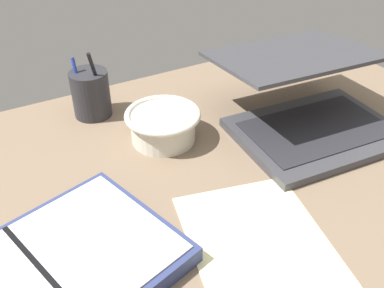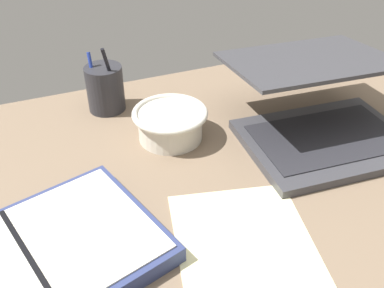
# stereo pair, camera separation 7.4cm
# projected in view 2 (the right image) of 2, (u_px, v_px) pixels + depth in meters

# --- Properties ---
(desk_top) EXTENTS (1.40, 1.00, 0.02)m
(desk_top) POSITION_uv_depth(u_px,v_px,m) (207.00, 207.00, 0.75)
(desk_top) COLOR #75604C
(desk_top) RESTS_ON ground
(laptop) EXTENTS (0.36, 0.38, 0.16)m
(laptop) POSITION_uv_depth(u_px,v_px,m) (320.00, 112.00, 0.88)
(laptop) COLOR #38383D
(laptop) RESTS_ON desk_top
(bowl) EXTENTS (0.16, 0.16, 0.07)m
(bowl) POSITION_uv_depth(u_px,v_px,m) (170.00, 123.00, 0.88)
(bowl) COLOR silver
(bowl) RESTS_ON desk_top
(pen_cup) EXTENTS (0.08, 0.08, 0.16)m
(pen_cup) POSITION_uv_depth(u_px,v_px,m) (105.00, 88.00, 0.97)
(pen_cup) COLOR #28282D
(pen_cup) RESTS_ON desk_top
(planner) EXTENTS (0.42, 0.34, 0.03)m
(planner) POSITION_uv_depth(u_px,v_px,m) (31.00, 264.00, 0.61)
(planner) COLOR navy
(planner) RESTS_ON desk_top
(paper_sheet_front) EXTENTS (0.27, 0.34, 0.00)m
(paper_sheet_front) POSITION_uv_depth(u_px,v_px,m) (249.00, 255.00, 0.64)
(paper_sheet_front) COLOR #F4EFB2
(paper_sheet_front) RESTS_ON desk_top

